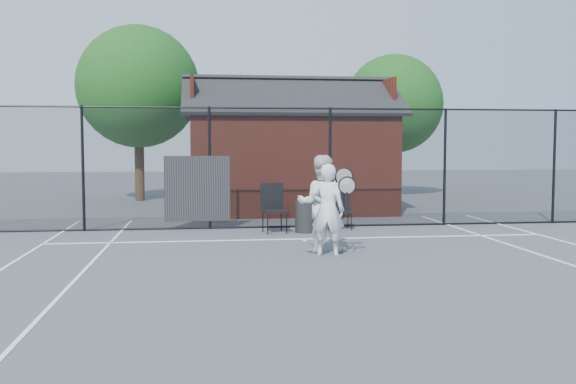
{
  "coord_description": "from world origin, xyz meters",
  "views": [
    {
      "loc": [
        -2.15,
        -10.79,
        2.06
      ],
      "look_at": [
        -0.43,
        2.23,
        1.1
      ],
      "focal_mm": 40.0,
      "sensor_mm": 36.0,
      "label": 1
    }
  ],
  "objects": [
    {
      "name": "tree_right",
      "position": [
        5.5,
        14.5,
        3.71
      ],
      "size": [
        3.97,
        3.97,
        5.7
      ],
      "color": "black",
      "rests_on": "ground"
    },
    {
      "name": "fence",
      "position": [
        -0.3,
        5.0,
        1.45
      ],
      "size": [
        22.04,
        3.0,
        3.0
      ],
      "color": "black",
      "rests_on": "ground"
    },
    {
      "name": "player_back",
      "position": [
        0.09,
        1.33,
        0.94
      ],
      "size": [
        1.06,
        0.83,
        1.87
      ],
      "color": "silver",
      "rests_on": "ground"
    },
    {
      "name": "clubhouse",
      "position": [
        0.5,
        9.0,
        1.61
      ],
      "size": [
        6.5,
        4.36,
        4.19
      ],
      "color": "maroon",
      "rests_on": "ground"
    },
    {
      "name": "court_lines",
      "position": [
        0.0,
        -1.32,
        0.01
      ],
      "size": [
        11.02,
        18.0,
        0.01
      ],
      "color": "white",
      "rests_on": "ground"
    },
    {
      "name": "tree_left",
      "position": [
        -4.5,
        13.5,
        4.19
      ],
      "size": [
        4.48,
        4.48,
        6.44
      ],
      "color": "black",
      "rests_on": "ground"
    },
    {
      "name": "chair_left",
      "position": [
        1.2,
        4.49,
        0.48
      ],
      "size": [
        0.47,
        0.49,
        0.96
      ],
      "primitive_type": "cube",
      "rotation": [
        0.0,
        0.0,
        -0.02
      ],
      "color": "black",
      "rests_on": "ground"
    },
    {
      "name": "chair_right",
      "position": [
        -0.5,
        4.1,
        0.57
      ],
      "size": [
        0.63,
        0.65,
        1.14
      ],
      "primitive_type": "cube",
      "rotation": [
        0.0,
        0.0,
        0.16
      ],
      "color": "black",
      "rests_on": "ground"
    },
    {
      "name": "player_front",
      "position": [
        0.13,
        0.85,
        0.87
      ],
      "size": [
        0.83,
        0.67,
        1.73
      ],
      "color": "white",
      "rests_on": "ground"
    },
    {
      "name": "ground",
      "position": [
        0.0,
        0.0,
        0.0
      ],
      "size": [
        80.0,
        80.0,
        0.0
      ],
      "primitive_type": "plane",
      "color": "#474C51",
      "rests_on": "ground"
    },
    {
      "name": "waste_bin",
      "position": [
        0.23,
        4.1,
        0.36
      ],
      "size": [
        0.59,
        0.59,
        0.72
      ],
      "primitive_type": "cylinder",
      "rotation": [
        0.0,
        0.0,
        0.2
      ],
      "color": "black",
      "rests_on": "ground"
    }
  ]
}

